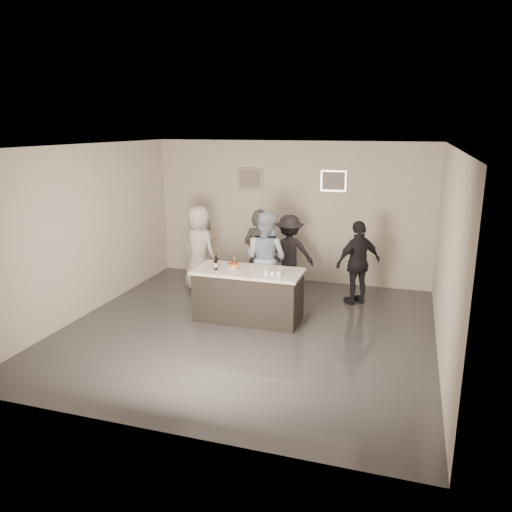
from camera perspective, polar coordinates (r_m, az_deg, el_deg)
name	(u,v)px	position (r m, az deg, el deg)	size (l,w,h in m)	color
floor	(247,330)	(8.41, -1.03, -8.44)	(6.00, 6.00, 0.00)	#3D3D42
ceiling	(246,146)	(7.74, -1.13, 12.45)	(6.00, 6.00, 0.00)	white
wall_back	(291,212)	(10.77, 3.99, 5.03)	(6.00, 0.04, 3.00)	beige
wall_front	(155,305)	(5.29, -11.44, -5.52)	(6.00, 0.04, 3.00)	beige
wall_left	(86,231)	(9.31, -18.89, 2.74)	(0.04, 6.00, 3.00)	beige
wall_right	(447,257)	(7.57, 21.00, -0.08)	(0.04, 6.00, 3.00)	beige
picture_left	(250,178)	(10.89, -0.65, 8.89)	(0.54, 0.04, 0.44)	#B2B2B7
picture_right	(334,181)	(10.48, 8.86, 8.48)	(0.54, 0.04, 0.44)	#B2B2B7
bar_counter	(248,295)	(8.70, -0.88, -4.46)	(1.86, 0.86, 0.90)	white
cake	(233,267)	(8.64, -2.61, -1.22)	(0.20, 0.20, 0.08)	orange
beer_bottle_a	(216,260)	(8.73, -4.56, -0.45)	(0.07, 0.07, 0.26)	black
beer_bottle_b	(216,262)	(8.57, -4.62, -0.74)	(0.07, 0.07, 0.26)	black
tumbler_cluster	(274,271)	(8.35, 2.09, -1.76)	(0.30, 0.30, 0.08)	#C06012
candles	(230,273)	(8.36, -3.01, -2.00)	(0.24, 0.08, 0.01)	pink
person_main_black	(260,256)	(9.43, 0.45, -0.04)	(0.66, 0.43, 1.81)	#252525
person_main_blue	(266,259)	(9.33, 1.14, -0.29)	(0.87, 0.68, 1.78)	#A8BFDC
person_guest_left	(199,249)	(10.24, -6.51, 0.85)	(0.85, 0.55, 1.74)	silver
person_guest_right	(358,263)	(9.57, 11.61, -0.76)	(0.94, 0.39, 1.60)	black
person_guest_back	(289,253)	(10.21, 3.79, 0.37)	(1.01, 0.58, 1.56)	#242229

